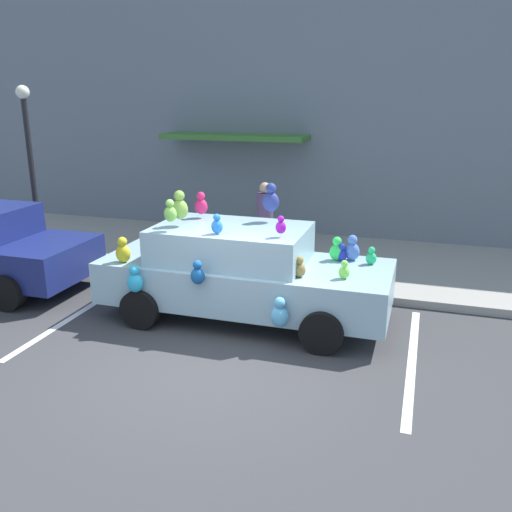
{
  "coord_description": "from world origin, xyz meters",
  "views": [
    {
      "loc": [
        2.67,
        -6.25,
        3.63
      ],
      "look_at": [
        -0.04,
        2.32,
        0.9
      ],
      "focal_mm": 38.3,
      "sensor_mm": 36.0,
      "label": 1
    }
  ],
  "objects_px": {
    "plush_covered_car": "(241,271)",
    "pedestrian_near_shopfront": "(265,226)",
    "street_lamp_post": "(30,152)",
    "teddy_bear_on_sidewalk": "(231,248)"
  },
  "relations": [
    {
      "from": "plush_covered_car",
      "to": "pedestrian_near_shopfront",
      "type": "xyz_separation_m",
      "value": [
        -0.37,
        2.61,
        0.13
      ]
    },
    {
      "from": "street_lamp_post",
      "to": "teddy_bear_on_sidewalk",
      "type": "bearing_deg",
      "value": 4.54
    },
    {
      "from": "plush_covered_car",
      "to": "street_lamp_post",
      "type": "xyz_separation_m",
      "value": [
        -5.35,
        1.78,
        1.56
      ]
    },
    {
      "from": "plush_covered_car",
      "to": "teddy_bear_on_sidewalk",
      "type": "xyz_separation_m",
      "value": [
        -0.95,
        2.13,
        -0.28
      ]
    },
    {
      "from": "plush_covered_car",
      "to": "pedestrian_near_shopfront",
      "type": "bearing_deg",
      "value": 98.15
    },
    {
      "from": "plush_covered_car",
      "to": "teddy_bear_on_sidewalk",
      "type": "distance_m",
      "value": 2.35
    },
    {
      "from": "teddy_bear_on_sidewalk",
      "to": "street_lamp_post",
      "type": "xyz_separation_m",
      "value": [
        -4.4,
        -0.35,
        1.84
      ]
    },
    {
      "from": "plush_covered_car",
      "to": "street_lamp_post",
      "type": "bearing_deg",
      "value": 161.61
    },
    {
      "from": "teddy_bear_on_sidewalk",
      "to": "pedestrian_near_shopfront",
      "type": "height_order",
      "value": "pedestrian_near_shopfront"
    },
    {
      "from": "teddy_bear_on_sidewalk",
      "to": "pedestrian_near_shopfront",
      "type": "xyz_separation_m",
      "value": [
        0.58,
        0.48,
        0.41
      ]
    }
  ]
}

